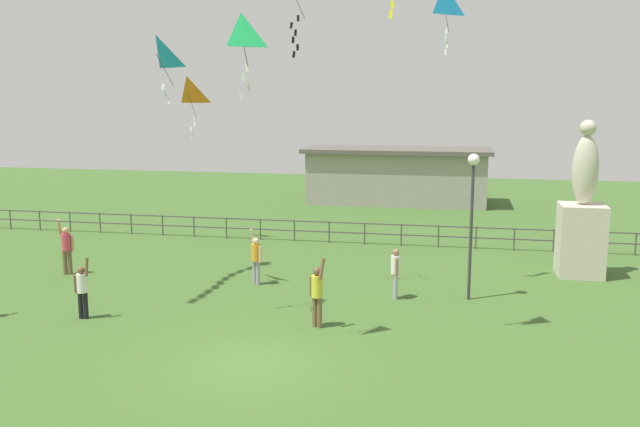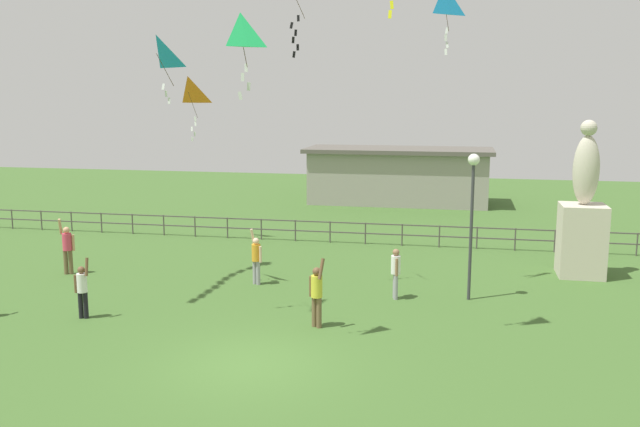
{
  "view_description": "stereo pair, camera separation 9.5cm",
  "coord_description": "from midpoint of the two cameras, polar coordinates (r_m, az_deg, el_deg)",
  "views": [
    {
      "loc": [
        4.7,
        -14.84,
        6.34
      ],
      "look_at": [
        0.55,
        5.69,
        2.74
      ],
      "focal_mm": 38.27,
      "sensor_mm": 36.0,
      "label": 1
    },
    {
      "loc": [
        4.79,
        -14.82,
        6.34
      ],
      "look_at": [
        0.55,
        5.69,
        2.74
      ],
      "focal_mm": 38.27,
      "sensor_mm": 36.0,
      "label": 2
    }
  ],
  "objects": [
    {
      "name": "person_0",
      "position": [
        21.71,
        6.47,
        -4.73
      ],
      "size": [
        0.3,
        0.48,
        1.62
      ],
      "color": "#99999E",
      "rests_on": "ground_plane"
    },
    {
      "name": "waterfront_railing",
      "position": [
        29.84,
        1.46,
        -1.29
      ],
      "size": [
        36.05,
        0.06,
        0.95
      ],
      "color": "#4C4742",
      "rests_on": "ground_plane"
    },
    {
      "name": "ground_plane",
      "position": [
        16.81,
        -5.74,
        -12.45
      ],
      "size": [
        80.0,
        80.0,
        0.0
      ],
      "primitive_type": "plane",
      "color": "#3D6028"
    },
    {
      "name": "kite_3",
      "position": [
        22.94,
        10.47,
        16.98
      ],
      "size": [
        0.9,
        0.86,
        2.21
      ],
      "color": "#198CD1"
    },
    {
      "name": "statue_monument",
      "position": [
        25.92,
        21.2,
        -0.79
      ],
      "size": [
        1.55,
        1.55,
        5.55
      ],
      "color": "beige",
      "rests_on": "ground_plane"
    },
    {
      "name": "person_5",
      "position": [
        18.95,
        -0.14,
        -6.59
      ],
      "size": [
        0.5,
        0.44,
        2.01
      ],
      "color": "brown",
      "rests_on": "ground_plane"
    },
    {
      "name": "person_3",
      "position": [
        26.15,
        -20.28,
        -2.59
      ],
      "size": [
        0.56,
        0.32,
        2.04
      ],
      "color": "brown",
      "rests_on": "ground_plane"
    },
    {
      "name": "person_4",
      "position": [
        20.86,
        -19.15,
        -5.89
      ],
      "size": [
        0.48,
        0.29,
        1.81
      ],
      "color": "black",
      "rests_on": "ground_plane"
    },
    {
      "name": "lamppost",
      "position": [
        21.55,
        12.75,
        1.51
      ],
      "size": [
        0.36,
        0.36,
        4.62
      ],
      "color": "#38383D",
      "rests_on": "ground_plane"
    },
    {
      "name": "pavilion_building",
      "position": [
        41.25,
        6.65,
        3.19
      ],
      "size": [
        11.05,
        4.48,
        3.31
      ],
      "color": "gray",
      "rests_on": "ground_plane"
    },
    {
      "name": "kite_5",
      "position": [
        16.97,
        -6.47,
        14.53
      ],
      "size": [
        0.85,
        0.8,
        2.02
      ],
      "color": "#1EB759"
    },
    {
      "name": "kite_4",
      "position": [
        29.87,
        -10.86,
        9.84
      ],
      "size": [
        1.21,
        1.1,
        2.7
      ],
      "color": "orange"
    },
    {
      "name": "person_1",
      "position": [
        23.31,
        -5.24,
        -3.64
      ],
      "size": [
        0.47,
        0.4,
        1.91
      ],
      "color": "#99999E",
      "rests_on": "ground_plane"
    },
    {
      "name": "kite_7",
      "position": [
        22.39,
        -13.37,
        12.77
      ],
      "size": [
        1.2,
        1.07,
        2.06
      ],
      "color": "#198CD1"
    }
  ]
}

